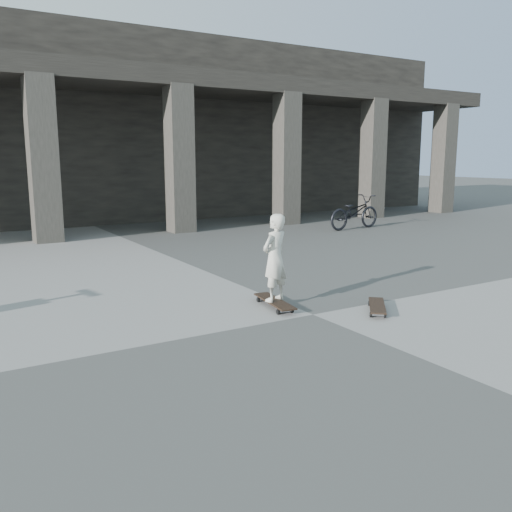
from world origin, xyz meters
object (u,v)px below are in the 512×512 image
skateboard_spare (377,306)px  bicycle (354,212)px  longboard (275,302)px  child (275,258)px

skateboard_spare → bicycle: (5.49, 6.74, 0.42)m
longboard → child: size_ratio=0.82×
skateboard_spare → child: 1.54m
longboard → bicycle: bicycle is taller
child → bicycle: bearing=-158.9°
longboard → bicycle: size_ratio=0.53×
bicycle → skateboard_spare: bearing=135.7°
skateboard_spare → child: child is taller
skateboard_spare → longboard: bearing=90.9°
child → bicycle: child is taller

